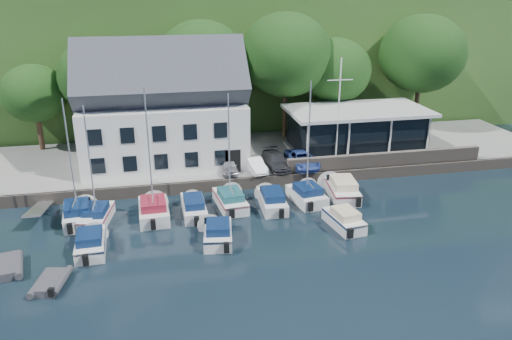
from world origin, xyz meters
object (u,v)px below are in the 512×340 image
object	(u,v)px
flagpole	(338,112)
boat_r1_2	(149,157)
boat_r1_0	(70,160)
boat_r1_3	(194,205)
car_dgrey	(276,160)
boat_r1_1	(91,168)
boat_r2_2	(218,231)
car_blue	(302,159)
car_silver	(229,166)
dinghy_0	(7,265)
boat_r1_4	(229,153)
boat_r2_4	(344,218)
club_pavilion	(356,130)
boat_r1_5	(272,198)
car_white	(255,164)
boat_r1_6	(308,147)
boat_r1_7	(342,187)
harbor_building	(163,115)
boat_r2_0	(90,241)
dinghy_1	(51,281)

from	to	relation	value
flagpole	boat_r1_2	bearing A→B (deg)	-160.21
boat_r1_0	boat_r1_3	xyz separation A→B (m)	(8.30, -0.29, -4.07)
car_dgrey	boat_r1_1	world-z (taller)	boat_r1_1
flagpole	boat_r2_2	world-z (taller)	flagpole
flagpole	car_blue	bearing A→B (deg)	-177.06
car_silver	boat_r2_2	world-z (taller)	car_silver
boat_r1_3	dinghy_0	bearing A→B (deg)	-154.58
boat_r1_4	boat_r2_4	bearing A→B (deg)	-40.16
boat_r1_1	dinghy_0	world-z (taller)	boat_r1_1
club_pavilion	boat_r1_0	xyz separation A→B (m)	(-24.68, -8.58, 1.71)
boat_r1_4	dinghy_0	xyz separation A→B (m)	(-14.57, -6.29, -3.97)
boat_r1_4	boat_r2_4	world-z (taller)	boat_r1_4
boat_r1_5	car_blue	bearing A→B (deg)	56.71
car_silver	dinghy_0	bearing A→B (deg)	-141.42
flagpole	car_white	bearing A→B (deg)	-176.94
car_silver	flagpole	size ratio (longest dim) A/B	0.36
boat_r1_6	boat_r1_7	world-z (taller)	boat_r1_6
boat_r1_4	boat_r1_2	bearing A→B (deg)	-178.57
harbor_building	boat_r1_3	world-z (taller)	harbor_building
car_silver	boat_r2_0	xyz separation A→B (m)	(-10.51, -9.73, -0.86)
boat_r1_3	dinghy_1	world-z (taller)	boat_r1_3
boat_r1_4	car_blue	bearing A→B (deg)	28.37
boat_r2_2	boat_r2_4	size ratio (longest dim) A/B	1.02
car_white	boat_r1_0	world-z (taller)	boat_r1_0
car_dgrey	flagpole	world-z (taller)	flagpole
club_pavilion	dinghy_0	size ratio (longest dim) A/B	4.13
boat_r1_2	boat_r2_2	bearing A→B (deg)	-48.60
boat_r2_2	dinghy_0	bearing A→B (deg)	-167.21
harbor_building	boat_r2_4	bearing A→B (deg)	-49.29
boat_r1_5	boat_r1_6	xyz separation A→B (m)	(2.87, 0.26, 3.85)
boat_r1_0	car_silver	bearing A→B (deg)	17.24
boat_r1_1	boat_r2_0	xyz separation A→B (m)	(-0.01, -4.14, -3.46)
boat_r1_1	dinghy_0	distance (m)	8.25
boat_r1_2	boat_r2_2	world-z (taller)	boat_r1_2
harbor_building	boat_r1_7	bearing A→B (deg)	-32.03
boat_r1_3	boat_r2_2	xyz separation A→B (m)	(1.21, -4.55, 0.02)
car_dgrey	boat_r1_2	world-z (taller)	boat_r1_2
harbor_building	boat_r1_1	distance (m)	10.91
boat_r1_1	boat_r1_7	bearing A→B (deg)	12.25
boat_r1_3	car_white	bearing A→B (deg)	42.35
car_white	dinghy_1	xyz separation A→B (m)	(-14.59, -13.24, -1.26)
car_silver	boat_r2_0	size ratio (longest dim) A/B	0.60
car_dgrey	boat_r1_6	world-z (taller)	boat_r1_6
club_pavilion	boat_r1_6	world-z (taller)	boat_r1_6
car_white	boat_r2_0	world-z (taller)	car_white
car_blue	boat_r1_2	world-z (taller)	boat_r1_2
boat_r2_0	boat_r2_2	bearing A→B (deg)	-4.86
dinghy_0	harbor_building	bearing A→B (deg)	43.99
car_blue	boat_r2_0	xyz separation A→B (m)	(-17.04, -9.74, -1.01)
boat_r1_7	boat_r1_5	bearing A→B (deg)	-165.06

